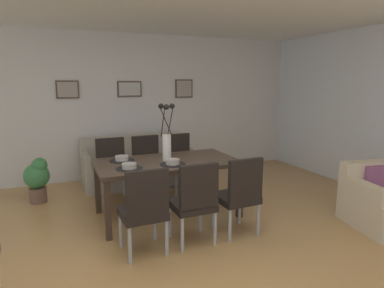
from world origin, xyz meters
TOP-DOWN VIEW (x-y plane):
  - ground_plane at (0.00, 0.00)m, footprint 9.00×9.00m
  - back_wall_panel at (0.00, 3.25)m, footprint 9.00×0.10m
  - dining_table at (0.29, 1.10)m, footprint 1.80×0.98m
  - dining_chair_near_left at (-0.25, 0.19)m, footprint 0.46×0.46m
  - dining_chair_near_right at (-0.27, 1.98)m, footprint 0.45×0.45m
  - dining_chair_far_left at (0.30, 0.21)m, footprint 0.44×0.44m
  - dining_chair_far_right at (0.28, 1.99)m, footprint 0.47×0.47m
  - dining_chair_mid_left at (0.86, 0.22)m, footprint 0.46×0.46m
  - dining_chair_mid_right at (0.81, 1.97)m, footprint 0.47×0.47m
  - centerpiece_vase at (0.29, 1.10)m, footprint 0.21×0.23m
  - placemat_near_left at (-0.25, 0.88)m, footprint 0.32×0.32m
  - bowl_near_left at (-0.25, 0.88)m, footprint 0.17×0.17m
  - placemat_near_right at (-0.25, 1.32)m, footprint 0.32×0.32m
  - bowl_near_right at (-0.25, 1.32)m, footprint 0.17×0.17m
  - placemat_far_left at (0.29, 0.88)m, footprint 0.32×0.32m
  - bowl_far_left at (0.29, 0.88)m, footprint 0.17×0.17m
  - sofa at (0.26, 2.70)m, footprint 1.79×0.84m
  - armchair at (2.64, -0.24)m, footprint 0.94×0.94m
  - framed_picture_left at (-0.76, 3.18)m, footprint 0.37×0.03m
  - framed_picture_center at (0.29, 3.18)m, footprint 0.44×0.03m
  - framed_picture_right at (1.35, 3.18)m, footprint 0.35×0.03m
  - potted_plant at (-1.30, 2.28)m, footprint 0.36×0.36m

SIDE VIEW (x-z plane):
  - ground_plane at x=0.00m, z-range 0.00..0.00m
  - sofa at x=0.26m, z-range -0.12..0.68m
  - armchair at x=2.64m, z-range -0.09..0.66m
  - potted_plant at x=-1.30m, z-range 0.04..0.71m
  - dining_chair_near_left at x=-0.25m, z-range 0.05..0.97m
  - dining_chair_near_right at x=-0.27m, z-range 0.05..0.97m
  - dining_chair_far_left at x=0.30m, z-range 0.05..0.97m
  - dining_chair_far_right at x=0.28m, z-range 0.05..0.97m
  - dining_chair_mid_left at x=0.86m, z-range 0.05..0.97m
  - dining_chair_mid_right at x=0.81m, z-range 0.05..0.97m
  - dining_table at x=0.29m, z-range 0.30..1.04m
  - placemat_near_left at x=-0.25m, z-range 0.74..0.75m
  - placemat_near_right at x=-0.25m, z-range 0.74..0.75m
  - placemat_far_left at x=0.29m, z-range 0.74..0.75m
  - bowl_near_left at x=-0.25m, z-range 0.75..0.81m
  - bowl_near_right at x=-0.25m, z-range 0.75..0.81m
  - bowl_far_left at x=0.29m, z-range 0.75..0.81m
  - centerpiece_vase at x=0.29m, z-range 0.66..1.39m
  - back_wall_panel at x=0.00m, z-range 0.00..2.60m
  - framed_picture_center at x=0.29m, z-range 1.47..1.76m
  - framed_picture_left at x=-0.76m, z-range 1.46..1.77m
  - framed_picture_right at x=1.35m, z-range 1.44..1.79m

